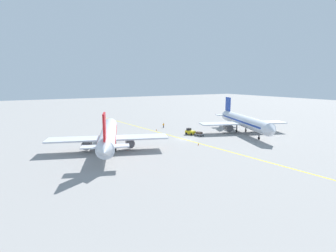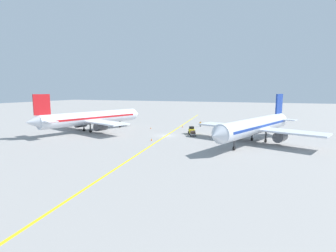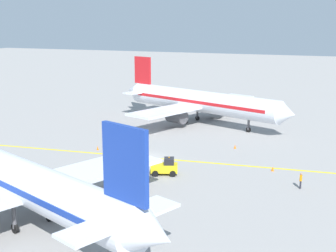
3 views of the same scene
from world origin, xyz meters
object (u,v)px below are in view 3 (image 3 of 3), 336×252
at_px(baggage_tug_white, 165,167).
at_px(traffic_cone_mid_apron, 98,148).
at_px(airplane_at_gate, 20,181).
at_px(ground_crew_worker, 301,180).
at_px(baggage_cart_trailing, 136,168).
at_px(traffic_cone_near_nose, 235,147).
at_px(airplane_adjacent_stand, 199,102).
at_px(traffic_cone_by_wingtip, 273,169).

relative_size(baggage_tug_white, traffic_cone_mid_apron, 6.07).
height_order(baggage_tug_white, traffic_cone_mid_apron, baggage_tug_white).
bearing_deg(airplane_at_gate, ground_crew_worker, -49.56).
height_order(baggage_cart_trailing, traffic_cone_near_nose, baggage_cart_trailing).
height_order(airplane_at_gate, traffic_cone_mid_apron, airplane_at_gate).
bearing_deg(airplane_adjacent_stand, traffic_cone_by_wingtip, -142.28).
bearing_deg(traffic_cone_by_wingtip, traffic_cone_mid_apron, 90.16).
distance_m(traffic_cone_near_nose, traffic_cone_mid_apron, 18.65).
relative_size(ground_crew_worker, traffic_cone_by_wingtip, 3.05).
relative_size(baggage_cart_trailing, traffic_cone_by_wingtip, 5.33).
bearing_deg(traffic_cone_mid_apron, ground_crew_worker, -99.76).
height_order(baggage_tug_white, baggage_cart_trailing, baggage_tug_white).
distance_m(baggage_cart_trailing, traffic_cone_by_wingtip, 15.81).
bearing_deg(baggage_tug_white, airplane_at_gate, 159.34).
distance_m(baggage_tug_white, baggage_cart_trailing, 3.30).
bearing_deg(traffic_cone_near_nose, ground_crew_worker, -140.71).
relative_size(airplane_at_gate, baggage_tug_white, 10.26).
height_order(baggage_tug_white, traffic_cone_by_wingtip, baggage_tug_white).
bearing_deg(airplane_at_gate, traffic_cone_mid_apron, 15.58).
bearing_deg(baggage_tug_white, traffic_cone_near_nose, -17.32).
distance_m(airplane_at_gate, airplane_adjacent_stand, 44.16).
distance_m(airplane_adjacent_stand, traffic_cone_near_nose, 17.33).
height_order(baggage_tug_white, traffic_cone_near_nose, baggage_tug_white).
distance_m(baggage_cart_trailing, ground_crew_worker, 17.95).
xyz_separation_m(airplane_adjacent_stand, traffic_cone_near_nose, (-13.67, -10.08, -3.43)).
bearing_deg(airplane_adjacent_stand, baggage_tug_white, -168.29).
relative_size(airplane_at_gate, traffic_cone_by_wingtip, 62.31).
height_order(airplane_adjacent_stand, ground_crew_worker, airplane_adjacent_stand).
relative_size(airplane_at_gate, ground_crew_worker, 20.40).
relative_size(traffic_cone_near_nose, traffic_cone_by_wingtip, 1.00).
xyz_separation_m(airplane_at_gate, baggage_cart_trailing, (15.31, -3.16, -2.95)).
height_order(traffic_cone_mid_apron, traffic_cone_by_wingtip, same).
relative_size(airplane_adjacent_stand, baggage_tug_white, 10.30).
relative_size(baggage_cart_trailing, ground_crew_worker, 1.75).
distance_m(airplane_adjacent_stand, traffic_cone_mid_apron, 22.93).
bearing_deg(baggage_tug_white, traffic_cone_mid_apron, 64.37).
distance_m(airplane_at_gate, ground_crew_worker, 27.64).
xyz_separation_m(airplane_at_gate, ground_crew_worker, (17.84, -20.93, -2.80)).
xyz_separation_m(baggage_tug_white, traffic_cone_near_nose, (13.97, -4.35, -0.63)).
bearing_deg(traffic_cone_near_nose, airplane_adjacent_stand, 36.41).
xyz_separation_m(baggage_tug_white, ground_crew_worker, (1.32, -14.70, 0.01)).
xyz_separation_m(baggage_tug_white, baggage_cart_trailing, (-1.21, 3.07, -0.14)).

